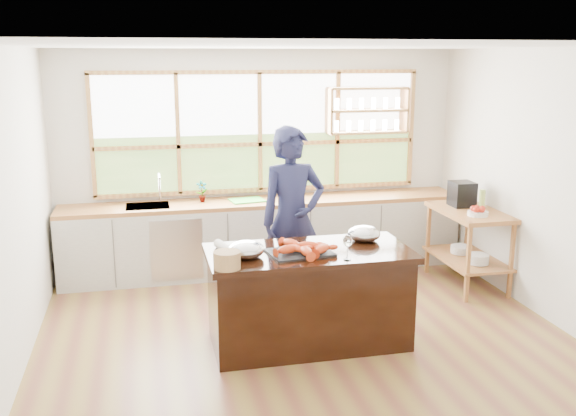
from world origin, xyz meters
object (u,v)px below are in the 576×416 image
object	(u,v)px
espresso_machine	(462,194)
cook	(293,220)
wicker_basket	(227,260)
island	(309,297)

from	to	relation	value
espresso_machine	cook	bearing A→B (deg)	-167.53
cook	wicker_basket	size ratio (longest dim) A/B	8.50
island	cook	world-z (taller)	cook
espresso_machine	wicker_basket	size ratio (longest dim) A/B	1.27
wicker_basket	espresso_machine	bearing A→B (deg)	28.95
espresso_machine	wicker_basket	world-z (taller)	espresso_machine
espresso_machine	wicker_basket	xyz separation A→B (m)	(-2.98, -1.65, -0.07)
island	espresso_machine	xyz separation A→B (m)	(2.19, 1.31, 0.59)
cook	island	bearing A→B (deg)	-102.77
island	cook	bearing A→B (deg)	86.73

